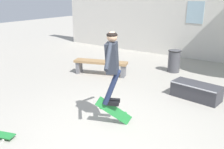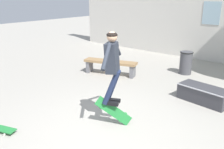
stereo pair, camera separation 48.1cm
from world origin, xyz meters
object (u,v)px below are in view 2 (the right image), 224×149
object	(u,v)px
skate_ledge	(204,94)
skateboard_flipping	(113,111)
park_bench	(110,64)
skater	(112,62)
trash_bin	(186,62)

from	to	relation	value
skate_ledge	skateboard_flipping	bearing A→B (deg)	-105.34
park_bench	skater	xyz separation A→B (m)	(2.27, -2.60, 1.03)
skateboard_flipping	skate_ledge	bearing A→B (deg)	28.85
park_bench	skater	bearing A→B (deg)	-67.10
skate_ledge	skater	bearing A→B (deg)	-106.98
skate_ledge	park_bench	bearing A→B (deg)	-175.56
park_bench	skateboard_flipping	xyz separation A→B (m)	(2.34, -2.64, -0.05)
skate_ledge	trash_bin	distance (m)	2.44
skate_ledge	trash_bin	xyz separation A→B (m)	(-1.41, 1.98, 0.21)
trash_bin	skateboard_flipping	size ratio (longest dim) A/B	1.18
park_bench	skate_ledge	xyz separation A→B (m)	(3.38, -0.20, -0.16)
trash_bin	skate_ledge	bearing A→B (deg)	-54.66
skateboard_flipping	skater	bearing A→B (deg)	115.16
skate_ledge	trash_bin	world-z (taller)	trash_bin
park_bench	trash_bin	xyz separation A→B (m)	(1.98, 1.78, 0.05)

